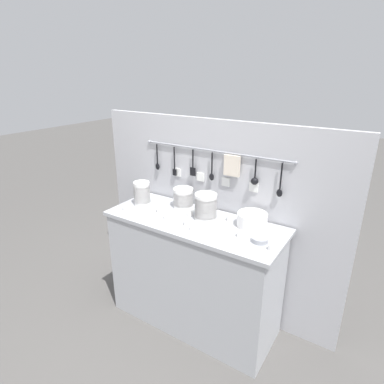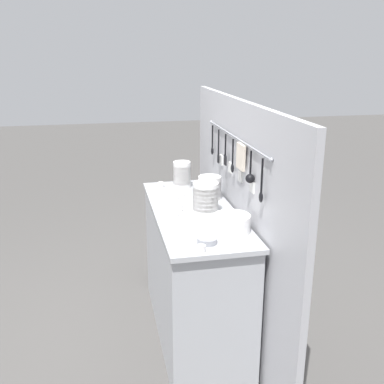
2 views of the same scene
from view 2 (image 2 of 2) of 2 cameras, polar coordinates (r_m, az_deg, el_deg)
The scene contains 17 objects.
ground_plane at distance 3.50m, azimuth 0.22°, elevation -17.14°, with size 20.00×20.00×0.00m, color #514F4C.
counter at distance 3.25m, azimuth 0.23°, elevation -10.19°, with size 1.42×0.55×0.96m.
back_wall at distance 3.17m, azimuth 5.73°, elevation -3.69°, with size 2.22×0.09×1.69m.
bowl_stack_back_corner at distance 3.53m, azimuth -1.28°, elevation 2.23°, with size 0.14×0.14×0.21m.
bowl_stack_short_front at distance 3.25m, azimuth 2.25°, elevation 0.55°, with size 0.16×0.16×0.17m.
bowl_stack_nested_right at distance 2.97m, azimuth 1.74°, elevation -0.73°, with size 0.17×0.17×0.21m.
plate_stack at distance 2.69m, azimuth 5.09°, elevation -3.98°, with size 0.22×0.22×0.11m.
steel_mixing_bowl at distance 2.54m, azimuth 1.94°, elevation -6.17°, with size 0.11×0.11×0.03m.
cup_mid_row at distance 2.44m, azimuth 1.18°, elevation -7.19°, with size 0.05×0.05×0.04m.
cup_centre at distance 3.12m, azimuth 0.94°, elevation -1.44°, with size 0.05×0.05×0.04m.
cup_edge_near at distance 3.34m, azimuth -1.31°, elevation -0.17°, with size 0.05×0.05×0.04m.
cup_front_left at distance 2.87m, azimuth 4.06°, elevation -3.27°, with size 0.05×0.05×0.04m.
cup_front_right at distance 2.95m, azimuth -2.20°, elevation -2.65°, with size 0.05×0.05×0.04m.
cup_beside_plates at distance 3.21m, azimuth -2.04°, elevation -0.91°, with size 0.05×0.05×0.04m.
cup_back_right at distance 3.03m, azimuth -1.63°, elevation -2.05°, with size 0.05×0.05×0.04m.
cup_by_caddy at distance 3.56m, azimuth -3.97°, elevation 0.95°, with size 0.05×0.05×0.04m.
cup_back_left at distance 2.67m, azimuth 1.09°, elevation -4.92°, with size 0.05×0.05×0.04m.
Camera 2 is at (2.81, -0.59, 2.00)m, focal length 42.00 mm.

